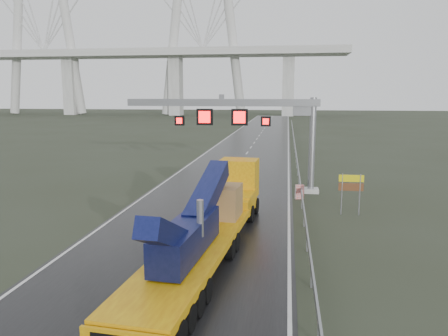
% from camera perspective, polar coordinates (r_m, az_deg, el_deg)
% --- Properties ---
extents(ground, '(400.00, 400.00, 0.00)m').
position_cam_1_polar(ground, '(17.72, -9.33, -15.27)').
color(ground, '#2B3122').
rests_on(ground, ground).
extents(road, '(11.00, 200.00, 0.02)m').
position_cam_1_polar(road, '(56.01, 3.04, 1.97)').
color(road, black).
rests_on(road, ground).
extents(guardrail, '(0.20, 140.00, 1.40)m').
position_cam_1_polar(guardrail, '(45.80, 9.51, 1.02)').
color(guardrail, gray).
rests_on(guardrail, ground).
extents(sign_gantry, '(14.90, 1.20, 7.42)m').
position_cam_1_polar(sign_gantry, '(33.46, 3.26, 6.49)').
color(sign_gantry, '#ABABA7').
rests_on(sign_gantry, ground).
extents(heavy_haul_truck, '(3.92, 17.64, 4.11)m').
position_cam_1_polar(heavy_haul_truck, '(21.74, -1.17, -5.93)').
color(heavy_haul_truck, yellow).
rests_on(heavy_haul_truck, ground).
extents(exit_sign_pair, '(1.51, 0.09, 2.58)m').
position_cam_1_polar(exit_sign_pair, '(28.05, 16.25, -2.33)').
color(exit_sign_pair, gray).
rests_on(exit_sign_pair, ground).
extents(striped_barrier, '(0.65, 0.44, 1.01)m').
position_cam_1_polar(striped_barrier, '(31.81, 9.84, -3.09)').
color(striped_barrier, red).
rests_on(striped_barrier, ground).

